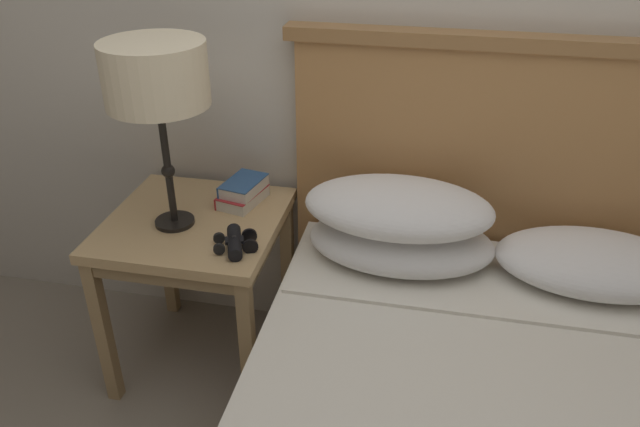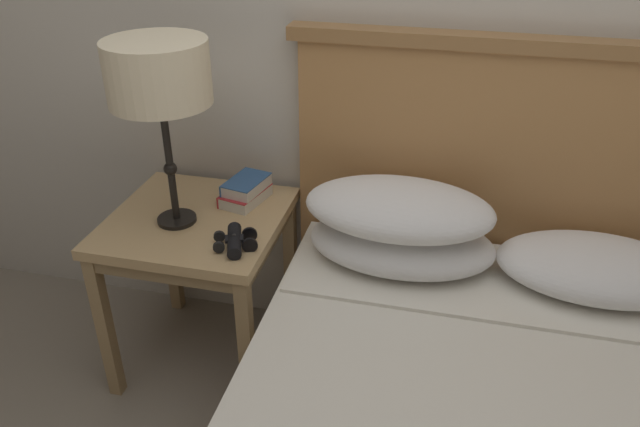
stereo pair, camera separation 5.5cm
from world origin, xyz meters
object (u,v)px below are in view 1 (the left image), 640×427
object	(u,v)px
book_on_nightstand	(242,197)
nightstand	(196,239)
table_lamp	(156,78)
book_stacked_on_top	(243,186)
binoculars_pair	(235,242)

from	to	relation	value
book_on_nightstand	nightstand	bearing A→B (deg)	-131.18
table_lamp	book_stacked_on_top	distance (m)	0.51
nightstand	binoculars_pair	distance (m)	0.27
nightstand	book_stacked_on_top	world-z (taller)	book_stacked_on_top
book_stacked_on_top	binoculars_pair	size ratio (longest dim) A/B	1.17
binoculars_pair	table_lamp	bearing A→B (deg)	156.95
nightstand	book_stacked_on_top	xyz separation A→B (m)	(0.13, 0.15, 0.15)
binoculars_pair	nightstand	bearing A→B (deg)	143.54
table_lamp	nightstand	bearing A→B (deg)	41.00
nightstand	table_lamp	size ratio (longest dim) A/B	1.03
table_lamp	book_on_nightstand	distance (m)	0.54
nightstand	binoculars_pair	bearing A→B (deg)	-36.46
book_stacked_on_top	binoculars_pair	xyz separation A→B (m)	(0.07, -0.30, -0.04)
nightstand	table_lamp	xyz separation A→B (m)	(-0.05, -0.04, 0.58)
nightstand	book_on_nightstand	xyz separation A→B (m)	(0.13, 0.15, 0.10)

